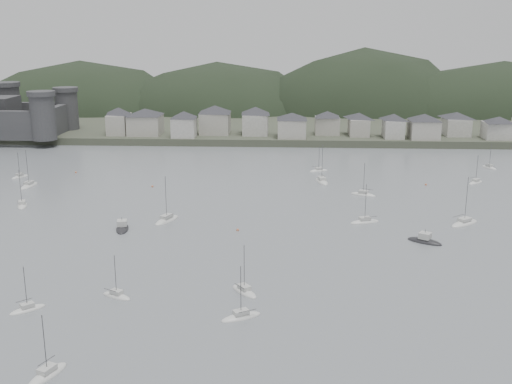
{
  "coord_description": "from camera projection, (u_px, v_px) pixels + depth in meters",
  "views": [
    {
      "loc": [
        7.86,
        -79.87,
        47.11
      ],
      "look_at": [
        0.0,
        75.0,
        6.0
      ],
      "focal_mm": 43.11,
      "sensor_mm": 36.0,
      "label": 1
    }
  ],
  "objects": [
    {
      "name": "ground",
      "position": [
        230.0,
        363.0,
        89.57
      ],
      "size": [
        900.0,
        900.0,
        0.0
      ],
      "primitive_type": "plane",
      "color": "slate",
      "rests_on": "ground"
    },
    {
      "name": "far_shore_land",
      "position": [
        274.0,
        107.0,
        373.96
      ],
      "size": [
        900.0,
        250.0,
        3.0
      ],
      "primitive_type": "cube",
      "color": "#383D2D",
      "rests_on": "ground"
    },
    {
      "name": "forested_ridge",
      "position": [
        282.0,
        135.0,
        352.29
      ],
      "size": [
        851.55,
        103.94,
        102.57
      ],
      "color": "black",
      "rests_on": "ground"
    },
    {
      "name": "waterfront_town",
      "position": [
        387.0,
        123.0,
        261.86
      ],
      "size": [
        451.48,
        28.46,
        12.92
      ],
      "color": "#9F9C92",
      "rests_on": "far_shore_land"
    },
    {
      "name": "sailboat_lead",
      "position": [
        167.0,
        220.0,
        156.01
      ],
      "size": [
        6.54,
        9.6,
        12.58
      ],
      "rotation": [
        0.0,
        0.0,
        5.85
      ],
      "color": "silver",
      "rests_on": "ground"
    },
    {
      "name": "moored_fleet",
      "position": [
        300.0,
        226.0,
        151.16
      ],
      "size": [
        224.44,
        154.18,
        13.09
      ],
      "color": "silver",
      "rests_on": "ground"
    },
    {
      "name": "motor_launch_near",
      "position": [
        425.0,
        241.0,
        140.35
      ],
      "size": [
        8.47,
        6.93,
        3.95
      ],
      "rotation": [
        0.0,
        0.0,
        0.99
      ],
      "color": "black",
      "rests_on": "ground"
    },
    {
      "name": "motor_launch_far",
      "position": [
        122.0,
        228.0,
        149.5
      ],
      "size": [
        4.47,
        8.72,
        3.98
      ],
      "rotation": [
        0.0,
        0.0,
        3.33
      ],
      "color": "black",
      "rests_on": "ground"
    },
    {
      "name": "mooring_buoys",
      "position": [
        285.0,
        201.0,
        174.12
      ],
      "size": [
        151.84,
        72.33,
        0.7
      ],
      "color": "#C26740",
      "rests_on": "ground"
    }
  ]
}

